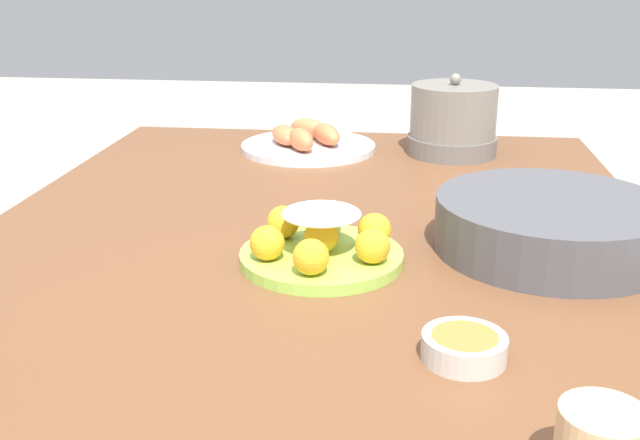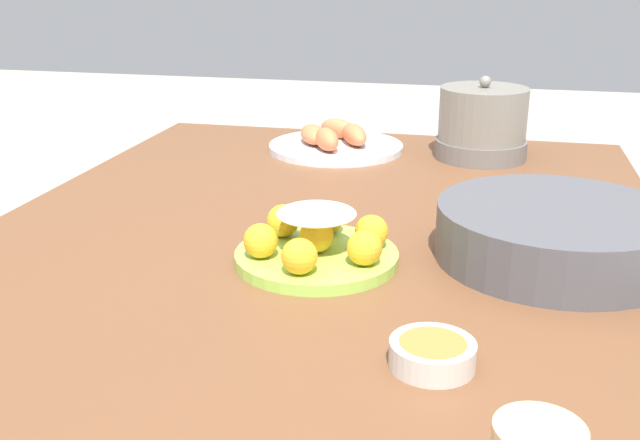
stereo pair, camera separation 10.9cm
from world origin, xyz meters
The scene contains 6 objects.
dining_table centered at (0.00, 0.00, 0.67)m, with size 1.37×1.06×0.75m.
cake_plate centered at (0.12, 0.02, 0.78)m, with size 0.23×0.23×0.08m.
serving_bowl centered at (0.04, 0.34, 0.80)m, with size 0.33×0.33×0.08m.
sauce_bowl centered at (0.37, 0.20, 0.77)m, with size 0.09×0.09×0.03m.
seafood_platter centered at (-0.50, -0.09, 0.77)m, with size 0.29×0.29×0.06m.
warming_pot centered at (-0.50, 0.23, 0.83)m, with size 0.19×0.19×0.17m.
Camera 2 is at (1.06, 0.24, 1.16)m, focal length 42.00 mm.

